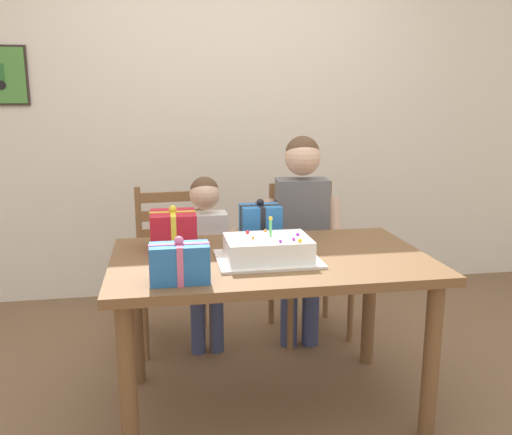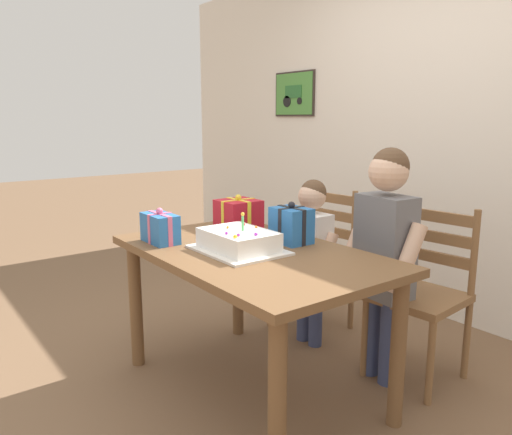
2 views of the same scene
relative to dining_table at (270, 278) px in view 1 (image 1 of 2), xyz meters
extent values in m
plane|color=brown|center=(0.00, 0.00, -0.64)|extent=(20.00, 20.00, 0.00)
cube|color=silver|center=(0.00, 1.69, 0.66)|extent=(6.40, 0.08, 2.60)
cylinder|color=black|center=(-1.49, 1.62, 0.88)|extent=(0.06, 0.01, 0.06)
cube|color=brown|center=(0.00, 0.00, 0.08)|extent=(1.40, 0.85, 0.04)
cylinder|color=brown|center=(-0.62, -0.35, -0.29)|extent=(0.07, 0.07, 0.70)
cylinder|color=brown|center=(0.62, -0.35, -0.29)|extent=(0.07, 0.07, 0.70)
cylinder|color=brown|center=(-0.62, 0.35, -0.29)|extent=(0.07, 0.07, 0.70)
cylinder|color=brown|center=(0.62, 0.35, -0.29)|extent=(0.07, 0.07, 0.70)
cube|color=white|center=(-0.02, -0.06, 0.11)|extent=(0.44, 0.34, 0.01)
cube|color=white|center=(-0.02, -0.06, 0.16)|extent=(0.36, 0.26, 0.09)
cylinder|color=#56C666|center=(-0.01, -0.05, 0.24)|extent=(0.01, 0.01, 0.07)
sphere|color=yellow|center=(-0.01, -0.05, 0.29)|extent=(0.02, 0.02, 0.02)
sphere|color=orange|center=(-0.02, 0.04, 0.21)|extent=(0.01, 0.01, 0.01)
sphere|color=purple|center=(0.11, -0.06, 0.21)|extent=(0.02, 0.02, 0.02)
sphere|color=red|center=(-0.10, 0.02, 0.21)|extent=(0.02, 0.02, 0.02)
sphere|color=orange|center=(-0.09, -0.08, 0.21)|extent=(0.01, 0.01, 0.01)
sphere|color=yellow|center=(0.09, -0.16, 0.21)|extent=(0.02, 0.02, 0.02)
sphere|color=purple|center=(0.07, -0.13, 0.21)|extent=(0.02, 0.02, 0.02)
sphere|color=purple|center=(0.01, -0.15, 0.21)|extent=(0.01, 0.01, 0.01)
cube|color=#286BB7|center=(0.00, 0.25, 0.19)|extent=(0.19, 0.15, 0.18)
cube|color=black|center=(0.00, 0.25, 0.19)|extent=(0.20, 0.02, 0.19)
cube|color=black|center=(0.00, 0.25, 0.19)|extent=(0.02, 0.16, 0.19)
sphere|color=black|center=(0.00, 0.25, 0.30)|extent=(0.04, 0.04, 0.04)
cube|color=red|center=(-0.42, 0.21, 0.19)|extent=(0.21, 0.21, 0.17)
cube|color=yellow|center=(-0.42, 0.21, 0.19)|extent=(0.21, 0.02, 0.18)
cube|color=yellow|center=(-0.42, 0.21, 0.19)|extent=(0.02, 0.22, 0.18)
sphere|color=yellow|center=(-0.42, 0.21, 0.29)|extent=(0.04, 0.04, 0.04)
cube|color=#286BB7|center=(-0.41, -0.28, 0.18)|extent=(0.22, 0.12, 0.15)
cube|color=#DB668E|center=(-0.41, -0.28, 0.18)|extent=(0.23, 0.02, 0.15)
cube|color=#DB668E|center=(-0.41, -0.28, 0.18)|extent=(0.02, 0.13, 0.15)
sphere|color=#DB668E|center=(-0.41, -0.28, 0.27)|extent=(0.04, 0.04, 0.04)
cube|color=brown|center=(-0.41, 0.78, -0.19)|extent=(0.45, 0.45, 0.04)
cylinder|color=brown|center=(-0.21, 0.61, -0.43)|extent=(0.04, 0.04, 0.43)
cylinder|color=brown|center=(-0.58, 0.58, -0.43)|extent=(0.04, 0.04, 0.43)
cylinder|color=brown|center=(-0.23, 0.99, -0.43)|extent=(0.04, 0.04, 0.43)
cylinder|color=brown|center=(-0.61, 0.96, -0.43)|extent=(0.04, 0.04, 0.43)
cylinder|color=brown|center=(-0.23, 0.99, 0.05)|extent=(0.04, 0.04, 0.45)
cylinder|color=brown|center=(-0.61, 0.96, 0.05)|extent=(0.04, 0.04, 0.45)
cube|color=brown|center=(-0.42, 0.97, -0.01)|extent=(0.36, 0.05, 0.06)
cube|color=brown|center=(-0.42, 0.97, 0.10)|extent=(0.36, 0.05, 0.06)
cube|color=brown|center=(-0.42, 0.97, 0.21)|extent=(0.36, 0.05, 0.06)
cube|color=brown|center=(0.41, 0.78, -0.19)|extent=(0.46, 0.46, 0.04)
cylinder|color=brown|center=(0.62, 0.61, -0.43)|extent=(0.04, 0.04, 0.43)
cylinder|color=brown|center=(0.24, 0.58, -0.43)|extent=(0.04, 0.04, 0.43)
cylinder|color=brown|center=(0.58, 0.99, -0.43)|extent=(0.04, 0.04, 0.43)
cylinder|color=brown|center=(0.20, 0.95, -0.43)|extent=(0.04, 0.04, 0.43)
cylinder|color=brown|center=(0.58, 0.99, 0.05)|extent=(0.04, 0.04, 0.45)
cylinder|color=brown|center=(0.20, 0.95, 0.05)|extent=(0.04, 0.04, 0.45)
cube|color=brown|center=(0.39, 0.97, -0.01)|extent=(0.36, 0.06, 0.06)
cube|color=brown|center=(0.39, 0.97, 0.10)|extent=(0.36, 0.06, 0.06)
cube|color=brown|center=(0.39, 0.97, 0.21)|extent=(0.36, 0.06, 0.06)
cylinder|color=#38426B|center=(0.37, 0.61, -0.41)|extent=(0.10, 0.10, 0.46)
cylinder|color=#38426B|center=(0.24, 0.62, -0.41)|extent=(0.10, 0.10, 0.46)
cube|color=slate|center=(0.30, 0.62, 0.09)|extent=(0.30, 0.20, 0.53)
cylinder|color=#E0B293|center=(0.48, 0.57, 0.07)|extent=(0.10, 0.23, 0.35)
cylinder|color=#E0B293|center=(0.12, 0.60, 0.07)|extent=(0.10, 0.23, 0.35)
sphere|color=#E0B293|center=(0.30, 0.62, 0.47)|extent=(0.20, 0.20, 0.20)
sphere|color=brown|center=(0.31, 0.63, 0.50)|extent=(0.19, 0.19, 0.19)
cylinder|color=#38426B|center=(-0.19, 0.62, -0.45)|extent=(0.08, 0.08, 0.38)
cylinder|color=#38426B|center=(-0.29, 0.62, -0.45)|extent=(0.08, 0.08, 0.38)
cube|color=white|center=(-0.24, 0.62, -0.04)|extent=(0.24, 0.15, 0.44)
cylinder|color=#E0B293|center=(-0.09, 0.59, -0.05)|extent=(0.07, 0.18, 0.29)
cylinder|color=#E0B293|center=(-0.39, 0.59, -0.05)|extent=(0.07, 0.18, 0.29)
sphere|color=#E0B293|center=(-0.24, 0.62, 0.28)|extent=(0.16, 0.16, 0.16)
sphere|color=brown|center=(-0.24, 0.63, 0.30)|extent=(0.16, 0.16, 0.16)
camera|label=1|loc=(-0.46, -2.25, 0.78)|focal=37.66mm
camera|label=2|loc=(1.89, -1.40, 0.73)|focal=35.15mm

